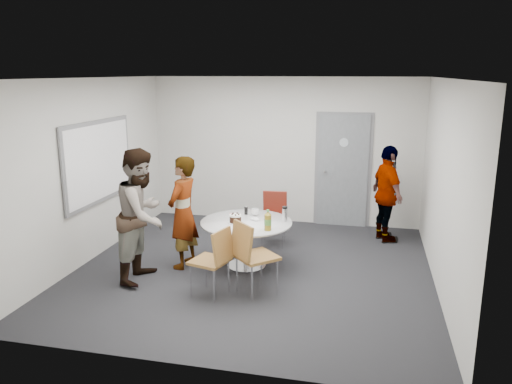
% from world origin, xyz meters
% --- Properties ---
extents(floor, '(5.00, 5.00, 0.00)m').
position_xyz_m(floor, '(0.00, 0.00, 0.00)').
color(floor, black).
rests_on(floor, ground).
extents(ceiling, '(5.00, 5.00, 0.00)m').
position_xyz_m(ceiling, '(0.00, 0.00, 2.70)').
color(ceiling, silver).
rests_on(ceiling, wall_back).
extents(wall_back, '(5.00, 0.00, 5.00)m').
position_xyz_m(wall_back, '(0.00, 2.50, 1.35)').
color(wall_back, silver).
rests_on(wall_back, floor).
extents(wall_left, '(0.00, 5.00, 5.00)m').
position_xyz_m(wall_left, '(-2.50, 0.00, 1.35)').
color(wall_left, silver).
rests_on(wall_left, floor).
extents(wall_right, '(0.00, 5.00, 5.00)m').
position_xyz_m(wall_right, '(2.50, 0.00, 1.35)').
color(wall_right, silver).
rests_on(wall_right, floor).
extents(wall_front, '(5.00, 0.00, 5.00)m').
position_xyz_m(wall_front, '(0.00, -2.50, 1.35)').
color(wall_front, silver).
rests_on(wall_front, floor).
extents(door, '(1.02, 0.17, 2.12)m').
position_xyz_m(door, '(1.10, 2.48, 1.03)').
color(door, slate).
rests_on(door, wall_back).
extents(whiteboard, '(0.04, 1.90, 1.25)m').
position_xyz_m(whiteboard, '(-2.46, 0.20, 1.45)').
color(whiteboard, slate).
rests_on(whiteboard, wall_left).
extents(table, '(1.32, 1.32, 0.98)m').
position_xyz_m(table, '(-0.11, 0.10, 0.60)').
color(table, white).
rests_on(table, floor).
extents(chair_near_left, '(0.56, 0.52, 0.90)m').
position_xyz_m(chair_near_left, '(-0.26, -0.96, 0.55)').
color(chair_near_left, brown).
rests_on(chair_near_left, floor).
extents(chair_near_right, '(0.67, 0.67, 0.97)m').
position_xyz_m(chair_near_right, '(0.15, -0.82, 0.60)').
color(chair_near_right, brown).
rests_on(chair_near_right, floor).
extents(chair_far, '(0.44, 0.47, 0.87)m').
position_xyz_m(chair_far, '(0.07, 1.20, 0.53)').
color(chair_far, maroon).
rests_on(chair_far, floor).
extents(person_main, '(0.48, 0.65, 1.63)m').
position_xyz_m(person_main, '(-1.01, -0.09, 0.82)').
color(person_main, '#A5C6EA').
rests_on(person_main, floor).
extents(person_left, '(0.70, 0.89, 1.81)m').
position_xyz_m(person_left, '(-1.39, -0.62, 0.91)').
color(person_left, white).
rests_on(person_left, floor).
extents(person_right, '(0.74, 1.03, 1.62)m').
position_xyz_m(person_right, '(1.87, 1.72, 0.81)').
color(person_right, black).
rests_on(person_right, floor).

